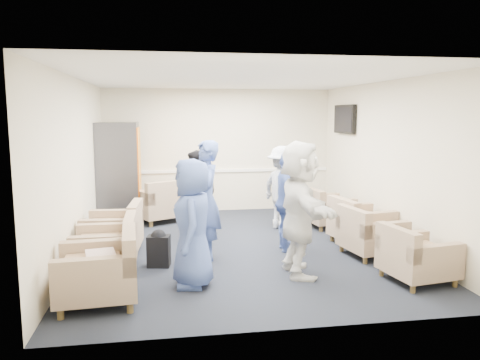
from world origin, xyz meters
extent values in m
plane|color=black|center=(0.00, 0.00, 0.00)|extent=(6.00, 6.00, 0.00)
plane|color=white|center=(0.00, 0.00, 2.70)|extent=(6.00, 6.00, 0.00)
cube|color=beige|center=(0.00, 3.00, 1.35)|extent=(5.00, 0.02, 2.70)
cube|color=beige|center=(0.00, -3.00, 1.35)|extent=(5.00, 0.02, 2.70)
cube|color=beige|center=(-2.50, 0.00, 1.35)|extent=(0.02, 6.00, 2.70)
cube|color=beige|center=(2.50, 0.00, 1.35)|extent=(0.02, 6.00, 2.70)
cube|color=white|center=(0.00, 2.98, 0.90)|extent=(4.98, 0.04, 0.06)
cube|color=black|center=(2.44, 1.80, 2.05)|extent=(0.07, 1.00, 0.58)
cube|color=black|center=(2.40, 1.80, 2.05)|extent=(0.01, 0.92, 0.50)
cube|color=#4D4E55|center=(2.48, 1.80, 1.90)|extent=(0.04, 0.10, 0.25)
cube|color=#957A60|center=(-1.97, -2.00, 0.27)|extent=(0.95, 0.95, 0.29)
cube|color=#9B7755|center=(-1.97, -2.00, 0.47)|extent=(0.65, 0.62, 0.10)
cube|color=#957A60|center=(-1.60, -1.98, 0.62)|extent=(0.21, 0.89, 0.42)
cube|color=#957A60|center=(-2.01, -0.93, 0.25)|extent=(0.84, 0.84, 0.27)
cube|color=#9B7755|center=(-2.01, -0.93, 0.44)|extent=(0.58, 0.54, 0.10)
cube|color=#957A60|center=(-1.67, -0.92, 0.58)|extent=(0.14, 0.83, 0.39)
cube|color=#957A60|center=(-2.00, -0.03, 0.26)|extent=(0.90, 0.90, 0.28)
cube|color=#9B7755|center=(-2.00, -0.03, 0.45)|extent=(0.62, 0.59, 0.10)
cube|color=#957A60|center=(-1.65, -0.05, 0.60)|extent=(0.20, 0.85, 0.40)
cube|color=#957A60|center=(2.02, -1.92, 0.24)|extent=(0.90, 0.90, 0.26)
cube|color=#9B7755|center=(2.02, -1.92, 0.41)|extent=(0.62, 0.59, 0.09)
cube|color=#957A60|center=(1.70, -1.97, 0.55)|extent=(0.25, 0.79, 0.37)
cube|color=#957A60|center=(1.92, -0.77, 0.25)|extent=(0.93, 0.93, 0.26)
cube|color=#9B7755|center=(1.92, -0.77, 0.43)|extent=(0.64, 0.61, 0.09)
cube|color=#957A60|center=(1.59, -0.82, 0.57)|extent=(0.26, 0.82, 0.38)
cube|color=#957A60|center=(2.01, -0.17, 0.26)|extent=(0.97, 0.97, 0.28)
cube|color=#9B7755|center=(2.01, -0.17, 0.45)|extent=(0.67, 0.64, 0.10)
cube|color=#957A60|center=(1.66, -0.23, 0.59)|extent=(0.28, 0.85, 0.40)
cube|color=#957A60|center=(1.90, 1.14, 0.24)|extent=(0.91, 0.91, 0.26)
cube|color=#9B7755|center=(1.90, 1.14, 0.42)|extent=(0.63, 0.60, 0.09)
cube|color=#957A60|center=(1.58, 1.09, 0.56)|extent=(0.26, 0.81, 0.38)
cube|color=#957A60|center=(-1.32, 2.12, 0.28)|extent=(1.23, 1.23, 0.30)
cube|color=#9B7755|center=(-1.32, 2.12, 0.48)|extent=(0.82, 0.84, 0.11)
cube|color=#957A60|center=(-1.15, 1.78, 0.64)|extent=(0.87, 0.56, 0.43)
cube|color=#4D4E55|center=(-2.10, 2.21, 1.00)|extent=(0.79, 0.94, 1.99)
cube|color=#E23904|center=(-1.70, 2.21, 1.10)|extent=(0.02, 0.80, 1.59)
cube|color=black|center=(-1.69, 2.21, 0.26)|extent=(0.02, 0.47, 0.13)
cube|color=black|center=(-1.29, -0.78, 0.22)|extent=(0.35, 0.27, 0.45)
sphere|color=black|center=(-1.29, -0.78, 0.42)|extent=(0.22, 0.22, 0.22)
cube|color=beige|center=(-1.92, -2.00, 0.53)|extent=(0.40, 0.48, 0.12)
imported|color=#465EA8|center=(-0.86, -1.62, 0.81)|extent=(0.56, 0.82, 1.61)
imported|color=#465EA8|center=(-0.59, -0.52, 0.89)|extent=(0.46, 0.67, 1.77)
imported|color=black|center=(-0.62, 0.69, 0.77)|extent=(0.91, 0.95, 1.54)
imported|color=silver|center=(0.97, 1.06, 0.79)|extent=(0.95, 1.16, 1.57)
imported|color=#465EA8|center=(0.70, -0.30, 0.79)|extent=(0.44, 0.95, 1.58)
imported|color=white|center=(0.58, -1.41, 0.91)|extent=(0.60, 1.70, 1.81)
camera|label=1|loc=(-1.16, -7.32, 2.15)|focal=35.00mm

